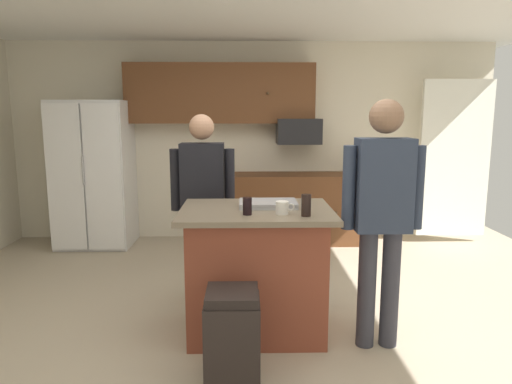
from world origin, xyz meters
TOP-DOWN VIEW (x-y plane):
  - floor at (0.00, 0.00)m, footprint 7.04×7.04m
  - back_wall at (0.00, 2.80)m, footprint 6.40×0.10m
  - french_door_window_panel at (2.60, 2.40)m, footprint 0.90×0.06m
  - cabinet_run_upper at (-0.40, 2.60)m, footprint 2.40×0.38m
  - cabinet_run_lower at (0.60, 2.48)m, footprint 1.80×0.63m
  - refrigerator at (-2.00, 2.38)m, footprint 0.91×0.76m
  - microwave_over_range at (0.60, 2.50)m, footprint 0.56×0.40m
  - kitchen_island at (0.00, -0.07)m, footprint 1.14×0.86m
  - person_guest_left at (0.88, -0.32)m, footprint 0.57×0.23m
  - person_elder_center at (-0.46, 0.60)m, footprint 0.57×0.22m
  - mug_ceramic_white at (0.18, -0.26)m, footprint 0.13×0.09m
  - tumbler_amber at (-0.07, -0.27)m, footprint 0.07×0.07m
  - glass_short_whisky at (0.34, -0.33)m, footprint 0.07×0.07m
  - serving_tray at (0.09, 0.02)m, footprint 0.44×0.30m
  - trash_bin at (-0.16, -0.78)m, footprint 0.34×0.34m

SIDE VIEW (x-z plane):
  - floor at x=0.00m, z-range 0.00..0.00m
  - trash_bin at x=-0.16m, z-range 0.00..0.61m
  - cabinet_run_lower at x=0.60m, z-range 0.00..0.90m
  - kitchen_island at x=0.00m, z-range 0.01..0.98m
  - refrigerator at x=-2.00m, z-range 0.00..1.83m
  - person_elder_center at x=-0.46m, z-range 0.13..1.80m
  - serving_tray at x=0.09m, z-range 0.97..1.01m
  - mug_ceramic_white at x=0.18m, z-range 0.97..1.06m
  - tumbler_amber at x=-0.07m, z-range 0.97..1.10m
  - person_guest_left at x=0.88m, z-range 0.15..1.92m
  - glass_short_whisky at x=0.34m, z-range 0.97..1.13m
  - french_door_window_panel at x=2.60m, z-range 0.10..2.10m
  - back_wall at x=0.00m, z-range 0.00..2.60m
  - microwave_over_range at x=0.60m, z-range 1.29..1.61m
  - cabinet_run_upper at x=-0.40m, z-range 1.55..2.30m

